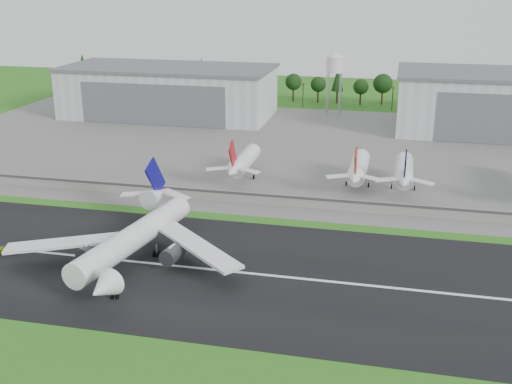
% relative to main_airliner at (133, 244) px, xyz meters
% --- Properties ---
extents(ground, '(600.00, 600.00, 0.00)m').
position_rel_main_airliner_xyz_m(ground, '(31.59, -9.57, -4.89)').
color(ground, '#266517').
rests_on(ground, ground).
extents(runway, '(320.00, 60.00, 0.10)m').
position_rel_main_airliner_xyz_m(runway, '(31.59, 0.43, -4.84)').
color(runway, black).
rests_on(runway, ground).
extents(runway_centerline, '(220.00, 1.00, 0.02)m').
position_rel_main_airliner_xyz_m(runway_centerline, '(31.59, 0.43, -4.78)').
color(runway_centerline, white).
rests_on(runway_centerline, runway).
extents(apron, '(320.00, 150.00, 0.10)m').
position_rel_main_airliner_xyz_m(apron, '(31.59, 110.43, -4.84)').
color(apron, slate).
rests_on(apron, ground).
extents(blast_fence, '(240.00, 0.61, 3.50)m').
position_rel_main_airliner_xyz_m(blast_fence, '(31.59, 45.42, -3.09)').
color(blast_fence, gray).
rests_on(blast_fence, ground).
extents(hangar_west, '(97.00, 44.00, 23.20)m').
position_rel_main_airliner_xyz_m(hangar_west, '(-48.41, 155.35, 6.74)').
color(hangar_west, silver).
rests_on(hangar_west, ground).
extents(water_tower, '(8.40, 8.40, 29.40)m').
position_rel_main_airliner_xyz_m(water_tower, '(26.59, 175.43, 19.66)').
color(water_tower, '#99999E').
rests_on(water_tower, ground).
extents(utility_poles, '(230.00, 3.00, 12.00)m').
position_rel_main_airliner_xyz_m(utility_poles, '(31.59, 190.43, -4.89)').
color(utility_poles, black).
rests_on(utility_poles, ground).
extents(treeline, '(320.00, 16.00, 22.00)m').
position_rel_main_airliner_xyz_m(treeline, '(31.59, 205.43, -4.89)').
color(treeline, black).
rests_on(treeline, ground).
extents(main_airliner, '(56.48, 59.12, 18.17)m').
position_rel_main_airliner_xyz_m(main_airliner, '(0.00, 0.00, 0.00)').
color(main_airliner, white).
rests_on(main_airliner, runway).
extents(ground_vehicle, '(5.50, 3.09, 1.45)m').
position_rel_main_airliner_xyz_m(ground_vehicle, '(-31.69, -1.22, -4.07)').
color(ground_vehicle, '#A8C417').
rests_on(ground_vehicle, runway).
extents(parked_jet_red_a, '(7.36, 31.29, 16.46)m').
position_rel_main_airliner_xyz_m(parked_jet_red_a, '(9.08, 66.96, 1.07)').
color(parked_jet_red_a, white).
rests_on(parked_jet_red_a, ground).
extents(parked_jet_red_b, '(7.36, 31.29, 16.62)m').
position_rel_main_airliner_xyz_m(parked_jet_red_b, '(46.22, 66.98, 1.22)').
color(parked_jet_red_b, white).
rests_on(parked_jet_red_b, ground).
extents(parked_jet_navy, '(7.36, 31.29, 16.57)m').
position_rel_main_airliner_xyz_m(parked_jet_navy, '(60.34, 66.97, 1.17)').
color(parked_jet_navy, white).
rests_on(parked_jet_navy, ground).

